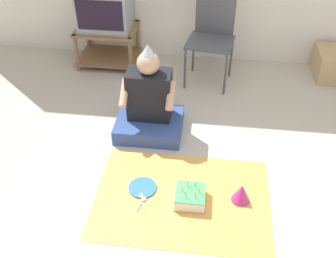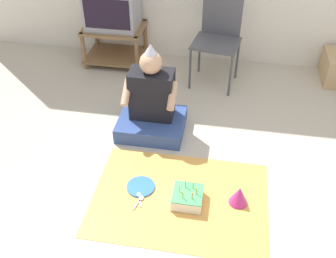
{
  "view_description": "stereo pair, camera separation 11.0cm",
  "coord_description": "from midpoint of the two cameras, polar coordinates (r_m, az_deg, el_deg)",
  "views": [
    {
      "loc": [
        -0.09,
        -2.06,
        2.28
      ],
      "look_at": [
        -0.38,
        0.29,
        0.35
      ],
      "focal_mm": 42.0,
      "sensor_mm": 36.0,
      "label": 1
    },
    {
      "loc": [
        0.01,
        -2.05,
        2.28
      ],
      "look_at": [
        -0.38,
        0.29,
        0.35
      ],
      "focal_mm": 42.0,
      "sensor_mm": 36.0,
      "label": 2
    }
  ],
  "objects": [
    {
      "name": "paper_plate",
      "position": [
        3.08,
        -4.76,
        -8.46
      ],
      "size": [
        0.22,
        0.22,
        0.01
      ],
      "color": "blue",
      "rests_on": "party_cloth"
    },
    {
      "name": "folding_chair",
      "position": [
        4.1,
        5.68,
        13.97
      ],
      "size": [
        0.51,
        0.47,
        0.95
      ],
      "color": "#4C4C51",
      "rests_on": "ground_plane"
    },
    {
      "name": "party_cloth",
      "position": [
        3.01,
        1.01,
        -9.99
      ],
      "size": [
        1.31,
        0.93,
        0.01
      ],
      "color": "#EFA84C",
      "rests_on": "ground_plane"
    },
    {
      "name": "tv_stand",
      "position": [
        4.56,
        -9.41,
        12.33
      ],
      "size": [
        0.66,
        0.5,
        0.43
      ],
      "color": "olive",
      "rests_on": "ground_plane"
    },
    {
      "name": "plastic_spoon_near",
      "position": [
        3.01,
        -4.95,
        -9.84
      ],
      "size": [
        0.06,
        0.14,
        0.01
      ],
      "color": "white",
      "rests_on": "party_cloth"
    },
    {
      "name": "party_hat_blue",
      "position": [
        2.97,
        9.54,
        -9.12
      ],
      "size": [
        0.14,
        0.14,
        0.15
      ],
      "color": "#CC338C",
      "rests_on": "party_cloth"
    },
    {
      "name": "birthday_cake",
      "position": [
        2.95,
        2.16,
        -9.76
      ],
      "size": [
        0.22,
        0.22,
        0.16
      ],
      "color": "white",
      "rests_on": "party_cloth"
    },
    {
      "name": "ground_plane",
      "position": [
        3.07,
        5.52,
        -9.02
      ],
      "size": [
        16.0,
        16.0,
        0.0
      ],
      "primitive_type": "plane",
      "color": "#BCB29E"
    },
    {
      "name": "plastic_spoon_far",
      "position": [
        2.99,
        -4.73,
        -10.29
      ],
      "size": [
        0.06,
        0.14,
        0.01
      ],
      "color": "white",
      "rests_on": "party_cloth"
    },
    {
      "name": "person_seated",
      "position": [
        3.45,
        -3.64,
        3.36
      ],
      "size": [
        0.58,
        0.48,
        0.84
      ],
      "color": "#334C8C",
      "rests_on": "ground_plane"
    },
    {
      "name": "tv",
      "position": [
        4.42,
        -9.9,
        16.79
      ],
      "size": [
        0.54,
        0.44,
        0.41
      ],
      "color": "#99999E",
      "rests_on": "tv_stand"
    }
  ]
}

